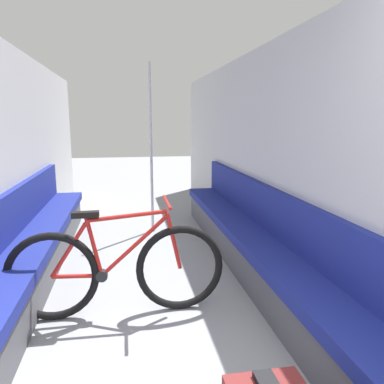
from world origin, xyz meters
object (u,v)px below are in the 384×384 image
(bench_seat_row_right, at_px, (255,246))
(bicycle, at_px, (118,270))
(bench_seat_row_left, at_px, (25,260))
(grab_pole_near, at_px, (151,152))

(bench_seat_row_right, distance_m, bicycle, 1.45)
(bicycle, bearing_deg, bench_seat_row_left, 133.30)
(bench_seat_row_left, bearing_deg, bench_seat_row_right, 0.00)
(bench_seat_row_right, distance_m, grab_pole_near, 2.06)
(bench_seat_row_right, height_order, grab_pole_near, grab_pole_near)
(bench_seat_row_left, xyz_separation_m, bicycle, (0.83, -0.56, 0.08))
(bench_seat_row_left, relative_size, grab_pole_near, 2.14)
(bench_seat_row_left, distance_m, grab_pole_near, 2.25)
(bench_seat_row_left, height_order, grab_pole_near, grab_pole_near)
(grab_pole_near, bearing_deg, bench_seat_row_right, -61.79)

